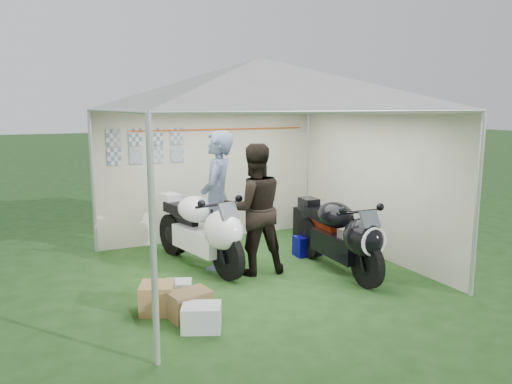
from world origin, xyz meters
TOP-DOWN VIEW (x-y plane):
  - ground at (0.00, 0.00)m, footprint 80.00×80.00m
  - canopy_tent at (-0.00, 0.03)m, footprint 5.66×5.66m
  - motorcycle_white at (-0.70, 0.46)m, footprint 0.80×2.17m
  - motorcycle_black at (1.00, -0.60)m, footprint 0.50×2.10m
  - paddock_stand at (1.02, 0.35)m, footprint 0.42×0.27m
  - person_dark_jacket at (-0.09, -0.03)m, footprint 0.98×0.82m
  - person_blue_jacket at (-0.48, 0.41)m, footprint 0.81×0.88m
  - equipment_box at (1.70, 1.33)m, footprint 0.57×0.47m
  - crate_0 at (-1.39, -1.48)m, footprint 0.50×0.46m
  - crate_1 at (-1.70, -0.83)m, footprint 0.49×0.49m
  - crate_2 at (-1.38, -0.57)m, footprint 0.40×0.37m
  - crate_3 at (-1.41, -1.13)m, footprint 0.51×0.40m

SIDE VIEW (x-z plane):
  - ground at x=0.00m, z-range 0.00..0.00m
  - crate_2 at x=-1.38m, z-range 0.00..0.24m
  - crate_0 at x=-1.39m, z-range 0.00..0.27m
  - crate_3 at x=-1.41m, z-range 0.00..0.31m
  - paddock_stand at x=1.02m, z-range 0.00..0.31m
  - crate_1 at x=-1.70m, z-range 0.00..0.34m
  - equipment_box at x=1.70m, z-range 0.00..0.53m
  - motorcycle_black at x=1.00m, z-range 0.06..1.09m
  - motorcycle_white at x=-0.70m, z-range 0.06..1.14m
  - person_dark_jacket at x=-0.09m, z-range 0.00..1.85m
  - person_blue_jacket at x=-0.48m, z-range 0.00..2.01m
  - canopy_tent at x=0.00m, z-range 1.08..4.08m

